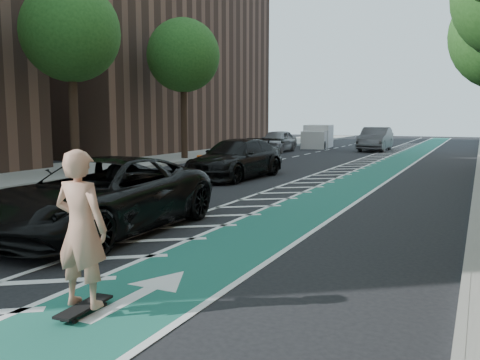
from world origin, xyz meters
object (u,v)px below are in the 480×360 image
Objects in this scene: suv_near at (102,196)px; suv_far at (236,159)px; barrel_a at (125,175)px; skateboarder at (81,229)px.

suv_near is 1.07× the size of suv_far.
suv_near is 6.76m from barrel_a.
suv_near is (-2.80, 3.64, -0.29)m from skateboarder.
skateboarder is 0.34× the size of suv_near.
suv_far is at bearing -76.19° from skateboarder.
suv_near is at bearing -76.58° from suv_far.
skateboarder is 2.01× the size of barrel_a.
skateboarder is 4.60m from suv_near.
skateboarder reaches higher than barrel_a.
suv_far reaches higher than barrel_a.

